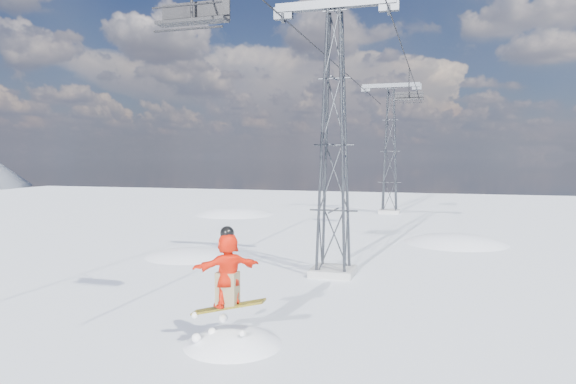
# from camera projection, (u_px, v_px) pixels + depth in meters

# --- Properties ---
(ground) EXTENTS (120.00, 120.00, 0.00)m
(ground) POSITION_uv_depth(u_px,v_px,m) (248.00, 336.00, 14.34)
(ground) COLOR white
(ground) RESTS_ON ground
(snow_terrain) EXTENTS (39.00, 37.00, 22.00)m
(snow_terrain) POSITION_uv_depth(u_px,v_px,m) (293.00, 361.00, 36.67)
(snow_terrain) COLOR white
(snow_terrain) RESTS_ON ground
(lift_tower_near) EXTENTS (5.20, 1.80, 11.43)m
(lift_tower_near) POSITION_uv_depth(u_px,v_px,m) (334.00, 146.00, 21.39)
(lift_tower_near) COLOR #999999
(lift_tower_near) RESTS_ON ground
(lift_tower_far) EXTENTS (5.20, 1.80, 11.43)m
(lift_tower_far) POSITION_uv_depth(u_px,v_px,m) (390.00, 152.00, 45.30)
(lift_tower_far) COLOR #999999
(lift_tower_far) RESTS_ON ground
(haul_cables) EXTENTS (4.46, 51.00, 0.06)m
(haul_cables) POSITION_uv_depth(u_px,v_px,m) (371.00, 63.00, 32.02)
(haul_cables) COLOR black
(haul_cables) RESTS_ON ground
(lift_chair_near) EXTENTS (2.02, 0.58, 2.51)m
(lift_chair_near) POSITION_uv_depth(u_px,v_px,m) (193.00, 14.00, 13.82)
(lift_chair_near) COLOR black
(lift_chair_near) RESTS_ON ground
(lift_chair_mid) EXTENTS (1.87, 0.54, 2.32)m
(lift_chair_mid) POSITION_uv_depth(u_px,v_px,m) (409.00, 96.00, 33.91)
(lift_chair_mid) COLOR black
(lift_chair_mid) RESTS_ON ground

